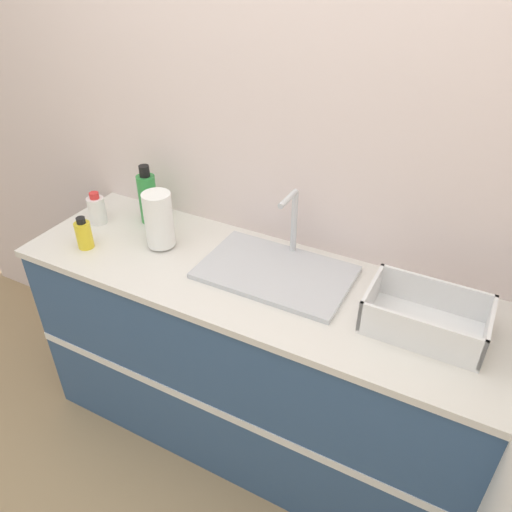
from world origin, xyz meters
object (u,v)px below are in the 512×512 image
at_px(sink, 276,269).
at_px(dish_rack, 425,319).
at_px(paper_towel_roll, 159,220).
at_px(bottle_white_spray, 97,209).
at_px(bottle_yellow, 84,234).
at_px(bottle_green, 148,197).

bearing_deg(sink, dish_rack, -5.51).
distance_m(sink, paper_towel_roll, 0.53).
height_order(paper_towel_roll, bottle_white_spray, paper_towel_roll).
bearing_deg(bottle_yellow, bottle_green, 71.11).
bearing_deg(dish_rack, bottle_yellow, -173.89).
distance_m(bottle_white_spray, bottle_yellow, 0.21).
height_order(sink, paper_towel_roll, sink).
bearing_deg(bottle_green, dish_rack, -7.07).
xyz_separation_m(paper_towel_roll, dish_rack, (1.09, -0.01, -0.08)).
distance_m(dish_rack, bottle_yellow, 1.37).
height_order(dish_rack, bottle_green, bottle_green).
relative_size(bottle_white_spray, bottle_yellow, 1.06).
xyz_separation_m(bottle_white_spray, bottle_yellow, (0.10, -0.18, -0.00)).
xyz_separation_m(sink, dish_rack, (0.57, -0.06, 0.03)).
bearing_deg(bottle_green, paper_towel_roll, -40.50).
relative_size(paper_towel_roll, dish_rack, 0.62).
relative_size(sink, paper_towel_roll, 2.37).
bearing_deg(sink, bottle_green, 171.64).
bearing_deg(sink, paper_towel_roll, -174.88).
height_order(sink, bottle_white_spray, sink).
bearing_deg(dish_rack, bottle_green, 172.93).
bearing_deg(paper_towel_roll, bottle_yellow, -150.54).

